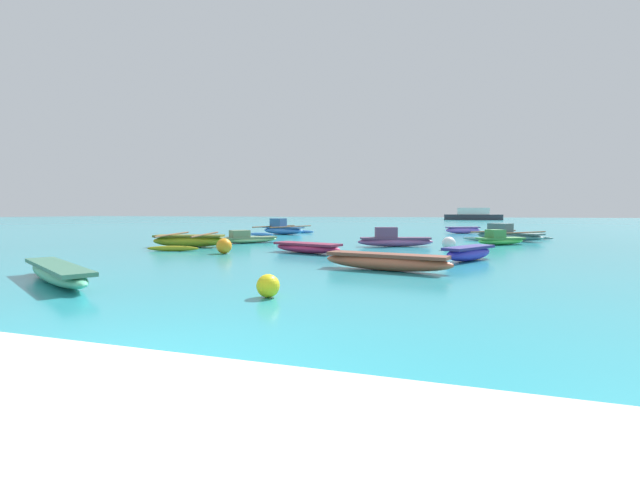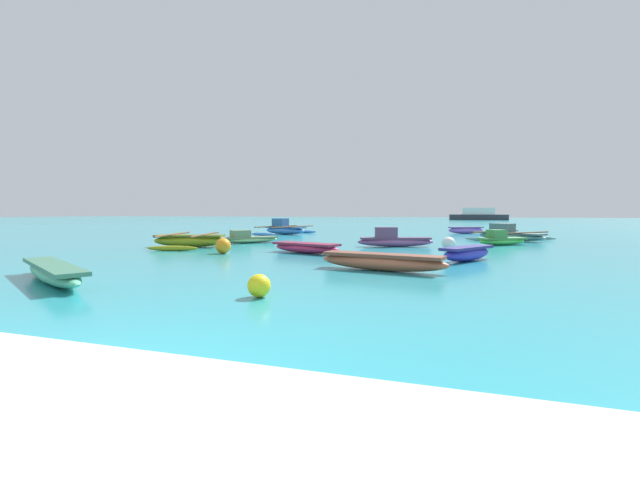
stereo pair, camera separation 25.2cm
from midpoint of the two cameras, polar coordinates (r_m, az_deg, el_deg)
name	(u,v)px [view 2 (the right image)]	position (r m, az deg, el deg)	size (l,w,h in m)	color
ground_plane	(21,403)	(4.03, -33.46, -17.69)	(240.00, 240.00, 0.00)	teal
moored_boat_0	(190,240)	(18.35, -16.59, -0.06)	(3.11, 4.32, 0.55)	#99991C
moored_boat_1	(306,247)	(14.95, -1.39, -0.97)	(2.82, 1.59, 0.36)	#CC2A5B
moored_boat_2	(509,235)	(23.71, 24.17, 0.64)	(4.50, 4.62, 0.85)	#70A1A0
moored_boat_3	(284,229)	(27.64, -4.53, 1.47)	(3.20, 4.80, 1.02)	#488FE9
moored_boat_4	(466,230)	(30.04, 19.09, 1.29)	(2.43, 1.67, 0.45)	#A769E2
moored_boat_5	(394,240)	(17.98, 10.21, 0.03)	(3.15, 1.54, 0.81)	#9D5893
moored_boat_6	(501,240)	(20.27, 23.31, 0.06)	(2.28, 1.87, 0.67)	#5AE25F
moored_boat_7	(382,261)	(10.59, 8.91, -2.80)	(3.32, 1.22, 0.42)	#C25E40
moored_boat_8	(467,253)	(13.29, 19.52, -1.62)	(1.66, 2.34, 0.43)	#3832BB
moored_boat_9	(53,272)	(10.26, -31.43, -3.65)	(3.69, 2.45, 0.37)	#58BB8E
moored_boat_10	(247,238)	(20.08, -9.41, 0.21)	(2.57, 2.65, 0.60)	#B0DB8F
mooring_buoy_0	(449,244)	(16.78, 17.18, -0.45)	(0.50, 0.50, 0.50)	white
mooring_buoy_1	(223,246)	(15.09, -12.34, -0.77)	(0.53, 0.53, 0.53)	orange
mooring_buoy_2	(259,286)	(7.27, -7.14, -6.07)	(0.39, 0.39, 0.39)	yellow
distant_ferry	(478,215)	(82.08, 20.44, 3.13)	(9.96, 2.19, 2.19)	#2D333D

